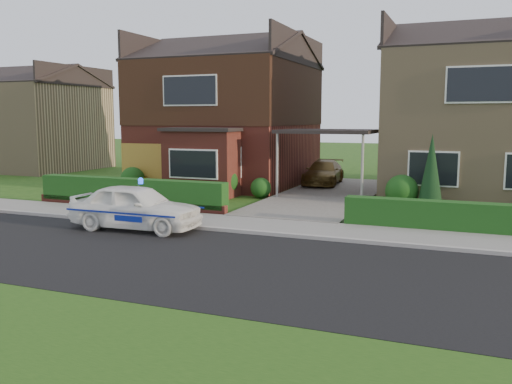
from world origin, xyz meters
The scene contains 24 objects.
ground centered at (0.00, 0.00, 0.00)m, with size 120.00×120.00×0.00m, color #1E4512.
road centered at (0.00, 0.00, 0.00)m, with size 60.00×6.00×0.02m, color black.
kerb centered at (0.00, 3.05, 0.06)m, with size 60.00×0.16×0.12m, color #9E9993.
sidewalk centered at (0.00, 4.10, 0.05)m, with size 60.00×2.00×0.10m, color slate.
grass_verge centered at (0.00, -5.00, 0.00)m, with size 60.00×4.00×0.01m, color #1E4512.
driveway centered at (0.00, 11.00, 0.06)m, with size 3.80×12.00×0.12m, color #666059.
house_left centered at (-5.78, 13.90, 3.81)m, with size 7.50×9.53×7.25m.
house_right centered at (5.80, 13.99, 3.66)m, with size 7.50×8.06×7.25m.
carport_link centered at (0.00, 10.95, 2.66)m, with size 3.80×3.00×2.77m.
garage_door centered at (-8.25, 9.96, 1.05)m, with size 2.20×0.10×2.10m, color olive.
dwarf_wall centered at (-5.80, 5.30, 0.18)m, with size 7.70×0.25×0.36m, color maroon.
hedge_left centered at (-5.80, 5.45, 0.00)m, with size 7.50×0.55×0.90m, color #153B13.
hedge_right centered at (5.80, 5.35, 0.00)m, with size 7.50×0.55×0.80m, color #153B13.
shrub_left_far centered at (-8.50, 9.50, 0.54)m, with size 1.08×1.08×1.08m, color #153B13.
shrub_left_mid centered at (-4.00, 9.30, 0.66)m, with size 1.32×1.32×1.32m, color #153B13.
shrub_left_near centered at (-2.40, 9.60, 0.42)m, with size 0.84×0.84×0.84m, color #153B13.
shrub_right_near centered at (3.20, 9.40, 0.60)m, with size 1.20×1.20×1.20m, color #153B13.
conifer_a centered at (4.20, 9.20, 1.30)m, with size 0.90×0.90×2.60m, color black.
neighbour_left centered at (-20.00, 16.00, 2.60)m, with size 6.50×7.00×5.20m, color tan.
police_car centered at (-3.50, 2.40, 0.67)m, with size 3.59×3.97×1.49m.
driveway_car centered at (-1.00, 14.23, 0.67)m, with size 1.54×3.79×1.10m, color brown.
potted_plant_a centered at (-3.87, 9.00, 0.37)m, with size 0.39×0.27×0.75m, color gray.
potted_plant_b centered at (-7.63, 9.00, 0.36)m, with size 0.32×0.40×0.72m, color gray.
potted_plant_c centered at (-7.22, 8.99, 0.34)m, with size 0.38×0.38×0.67m, color gray.
Camera 1 is at (5.52, -10.71, 3.24)m, focal length 38.00 mm.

